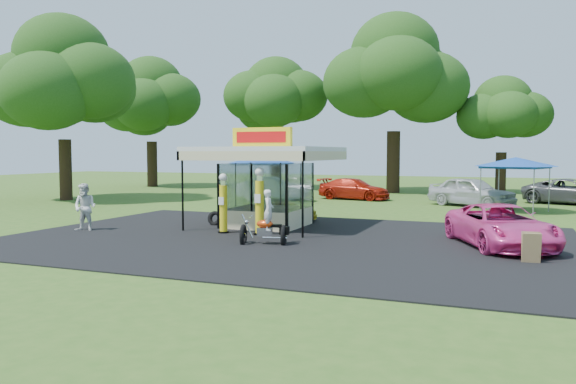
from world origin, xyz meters
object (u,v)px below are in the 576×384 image
at_px(kiosk_car, 287,211).
at_px(bg_car_b, 354,189).
at_px(gas_station_kiosk, 267,185).
at_px(motorcycle, 267,223).
at_px(gas_pump_left, 223,205).
at_px(gas_pump_right, 260,203).
at_px(pink_sedan, 501,226).
at_px(bg_car_a, 272,188).
at_px(bg_car_d, 572,192).
at_px(bg_car_c, 471,192).
at_px(tent_east, 516,162).
at_px(tent_west, 262,160).
at_px(a_frame_sign, 531,248).
at_px(spectator_west, 85,207).

height_order(kiosk_car, bg_car_b, bg_car_b).
height_order(gas_station_kiosk, motorcycle, gas_station_kiosk).
xyz_separation_m(gas_pump_left, gas_pump_right, (1.52, 0.07, 0.12)).
xyz_separation_m(gas_pump_right, pink_sedan, (8.53, 0.56, -0.53)).
distance_m(gas_station_kiosk, gas_pump_left, 2.69).
distance_m(bg_car_a, bg_car_b, 5.51).
xyz_separation_m(kiosk_car, bg_car_d, (13.03, 14.28, 0.29)).
bearing_deg(bg_car_a, bg_car_b, -71.96).
distance_m(pink_sedan, bg_car_a, 20.52).
height_order(bg_car_c, tent_east, tent_east).
xyz_separation_m(gas_station_kiosk, pink_sedan, (9.31, -1.88, -1.07)).
bearing_deg(bg_car_b, gas_pump_right, -166.88).
distance_m(gas_pump_right, bg_car_c, 16.65).
bearing_deg(bg_car_a, pink_sedan, -142.27).
bearing_deg(gas_station_kiosk, tent_west, 115.45).
relative_size(a_frame_sign, spectator_west, 0.46).
relative_size(kiosk_car, bg_car_d, 0.51).
height_order(spectator_west, bg_car_d, spectator_west).
height_order(motorcycle, bg_car_a, motorcycle).
distance_m(gas_pump_right, bg_car_b, 17.45).
bearing_deg(pink_sedan, a_frame_sign, -95.42).
bearing_deg(kiosk_car, gas_pump_right, -170.52).
relative_size(motorcycle, tent_west, 0.46).
distance_m(gas_pump_left, tent_east, 16.76).
height_order(kiosk_car, bg_car_d, bg_car_d).
height_order(bg_car_d, tent_east, tent_east).
bearing_deg(a_frame_sign, gas_pump_left, 165.50).
bearing_deg(bg_car_c, tent_west, 127.05).
distance_m(bg_car_d, tent_east, 7.10).
distance_m(spectator_west, bg_car_c, 21.61).
height_order(spectator_west, tent_east, tent_east).
bearing_deg(gas_pump_left, bg_car_b, 88.39).
height_order(gas_pump_left, pink_sedan, gas_pump_left).
distance_m(a_frame_sign, bg_car_a, 23.02).
bearing_deg(kiosk_car, bg_car_b, 1.12).
distance_m(gas_pump_left, tent_west, 14.29).
bearing_deg(kiosk_car, pink_sedan, -113.69).
height_order(bg_car_a, tent_west, tent_west).
bearing_deg(bg_car_c, bg_car_d, -28.20).
distance_m(bg_car_b, tent_west, 6.69).
relative_size(gas_pump_left, bg_car_c, 0.46).
xyz_separation_m(kiosk_car, spectator_west, (-6.22, -6.15, 0.48)).
bearing_deg(tent_east, pink_sedan, -92.16).
relative_size(kiosk_car, bg_car_a, 0.60).
distance_m(gas_pump_right, bg_car_d, 22.55).
bearing_deg(gas_pump_right, spectator_west, -167.86).
xyz_separation_m(motorcycle, spectator_west, (-8.13, 0.39, 0.19)).
distance_m(motorcycle, a_frame_sign, 8.26).
bearing_deg(spectator_west, bg_car_a, 77.79).
height_order(gas_pump_left, bg_car_c, gas_pump_left).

